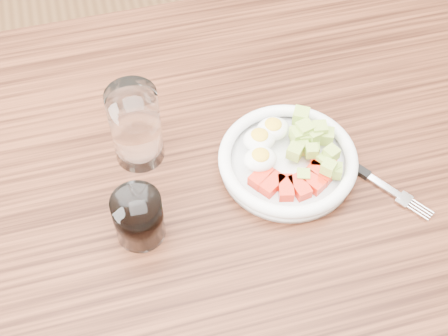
# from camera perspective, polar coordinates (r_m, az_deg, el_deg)

# --- Properties ---
(dining_table) EXTENTS (1.50, 0.90, 0.77)m
(dining_table) POSITION_cam_1_polar(r_m,az_deg,el_deg) (1.05, 0.67, -4.53)
(dining_table) COLOR brown
(dining_table) RESTS_ON ground
(bowl) EXTENTS (0.22, 0.22, 0.06)m
(bowl) POSITION_cam_1_polar(r_m,az_deg,el_deg) (0.98, 5.87, 0.92)
(bowl) COLOR white
(bowl) RESTS_ON dining_table
(fork) EXTENTS (0.13, 0.19, 0.01)m
(fork) POSITION_cam_1_polar(r_m,az_deg,el_deg) (1.00, 12.06, -0.06)
(fork) COLOR black
(fork) RESTS_ON dining_table
(water_glass) EXTENTS (0.08, 0.08, 0.14)m
(water_glass) POSITION_cam_1_polar(r_m,az_deg,el_deg) (0.96, -8.08, 3.82)
(water_glass) COLOR white
(water_glass) RESTS_ON dining_table
(coffee_glass) EXTENTS (0.07, 0.07, 0.08)m
(coffee_glass) POSITION_cam_1_polar(r_m,az_deg,el_deg) (0.90, -7.83, -4.51)
(coffee_glass) COLOR white
(coffee_glass) RESTS_ON dining_table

